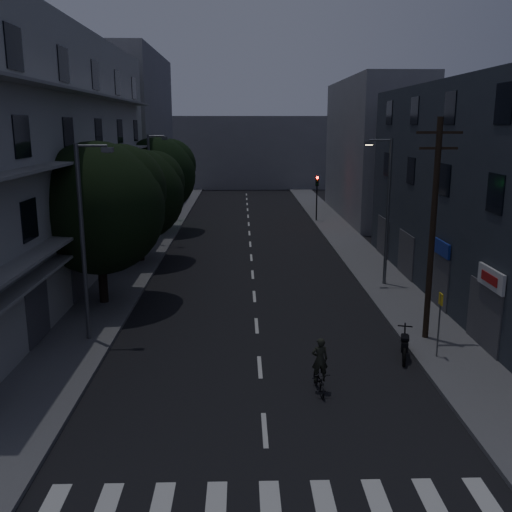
{
  "coord_description": "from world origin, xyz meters",
  "views": [
    {
      "loc": [
        -0.65,
        -13.31,
        8.84
      ],
      "look_at": [
        0.0,
        12.0,
        3.0
      ],
      "focal_mm": 40.0,
      "sensor_mm": 36.0,
      "label": 1
    }
  ],
  "objects_px": {
    "cyclist": "(319,374)",
    "bus_stop_sign": "(440,313)",
    "motorcycle": "(404,346)",
    "utility_pole": "(433,226)"
  },
  "relations": [
    {
      "from": "bus_stop_sign",
      "to": "cyclist",
      "type": "distance_m",
      "value": 5.65
    },
    {
      "from": "motorcycle",
      "to": "cyclist",
      "type": "relative_size",
      "value": 1.0
    },
    {
      "from": "cyclist",
      "to": "bus_stop_sign",
      "type": "bearing_deg",
      "value": 22.37
    },
    {
      "from": "bus_stop_sign",
      "to": "motorcycle",
      "type": "bearing_deg",
      "value": 172.27
    },
    {
      "from": "motorcycle",
      "to": "cyclist",
      "type": "height_order",
      "value": "cyclist"
    },
    {
      "from": "utility_pole",
      "to": "motorcycle",
      "type": "height_order",
      "value": "utility_pole"
    },
    {
      "from": "motorcycle",
      "to": "bus_stop_sign",
      "type": "bearing_deg",
      "value": 7.61
    },
    {
      "from": "utility_pole",
      "to": "cyclist",
      "type": "xyz_separation_m",
      "value": [
        -5.09,
        -4.6,
        -4.22
      ]
    },
    {
      "from": "utility_pole",
      "to": "bus_stop_sign",
      "type": "xyz_separation_m",
      "value": [
        -0.2,
        -2.04,
        -2.98
      ]
    },
    {
      "from": "bus_stop_sign",
      "to": "motorcycle",
      "type": "relative_size",
      "value": 1.3
    }
  ]
}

